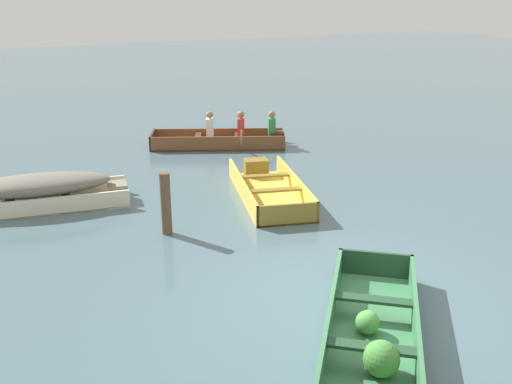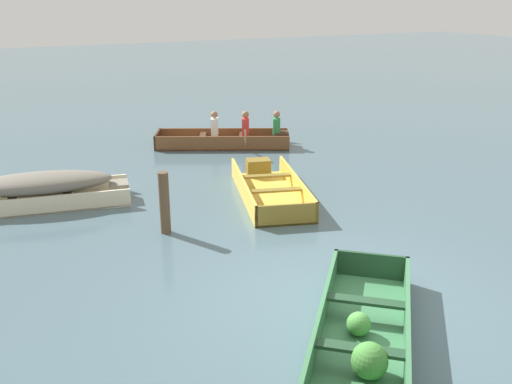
# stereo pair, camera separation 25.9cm
# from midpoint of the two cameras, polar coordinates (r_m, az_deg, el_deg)

# --- Properties ---
(ground_plane) EXTENTS (80.00, 80.00, 0.00)m
(ground_plane) POSITION_cam_midpoint_polar(r_m,az_deg,el_deg) (7.69, 8.00, -10.71)
(ground_plane) COLOR #47606B
(dinghy_green_foreground) EXTENTS (2.95, 3.22, 0.43)m
(dinghy_green_foreground) POSITION_cam_midpoint_polar(r_m,az_deg,el_deg) (6.64, 10.41, -14.61)
(dinghy_green_foreground) COLOR #387047
(dinghy_green_foreground) RESTS_ON ground
(skiff_yellow_near_moored) EXTENTS (1.93, 3.21, 0.39)m
(skiff_yellow_near_moored) POSITION_cam_midpoint_polar(r_m,az_deg,el_deg) (11.35, 0.51, 0.40)
(skiff_yellow_near_moored) COLOR #E5BC47
(skiff_yellow_near_moored) RESTS_ON ground
(skiff_cream_mid_moored) EXTENTS (3.36, 1.53, 0.65)m
(skiff_cream_mid_moored) POSITION_cam_midpoint_polar(r_m,az_deg,el_deg) (11.35, -21.44, 0.26)
(skiff_cream_mid_moored) COLOR beige
(skiff_cream_mid_moored) RESTS_ON ground
(rowboat_wooden_brown_with_crew) EXTENTS (3.52, 2.45, 0.93)m
(rowboat_wooden_brown_with_crew) POSITION_cam_midpoint_polar(r_m,az_deg,el_deg) (14.95, -3.41, 5.40)
(rowboat_wooden_brown_with_crew) COLOR brown
(rowboat_wooden_brown_with_crew) RESTS_ON ground
(mooring_post) EXTENTS (0.17, 0.17, 1.06)m
(mooring_post) POSITION_cam_midpoint_polar(r_m,az_deg,el_deg) (9.52, -9.78, -1.17)
(mooring_post) COLOR brown
(mooring_post) RESTS_ON ground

